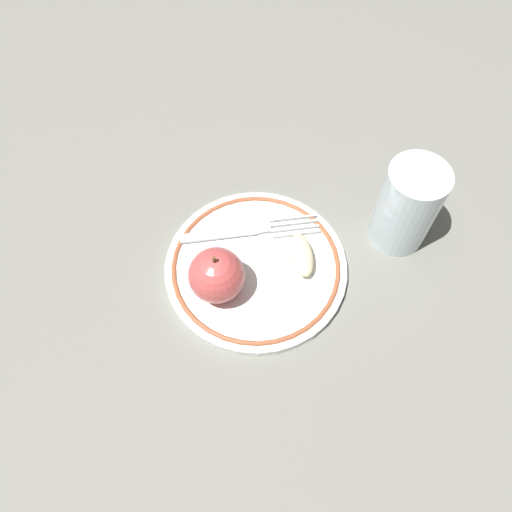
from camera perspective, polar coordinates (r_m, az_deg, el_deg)
ground_plane at (r=0.62m, az=-1.24°, el=-0.24°), size 2.00×2.00×0.00m
plate at (r=0.61m, az=-0.00°, el=-1.26°), size 0.22×0.22×0.01m
apple_red_whole at (r=0.56m, az=-4.53°, el=-2.22°), size 0.06×0.06×0.07m
apple_slice_front at (r=0.60m, az=5.24°, el=0.17°), size 0.03×0.06×0.02m
fork at (r=0.62m, az=-1.13°, el=2.83°), size 0.18×0.03×0.00m
drinking_glass at (r=0.62m, az=16.86°, el=5.46°), size 0.07×0.07×0.12m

